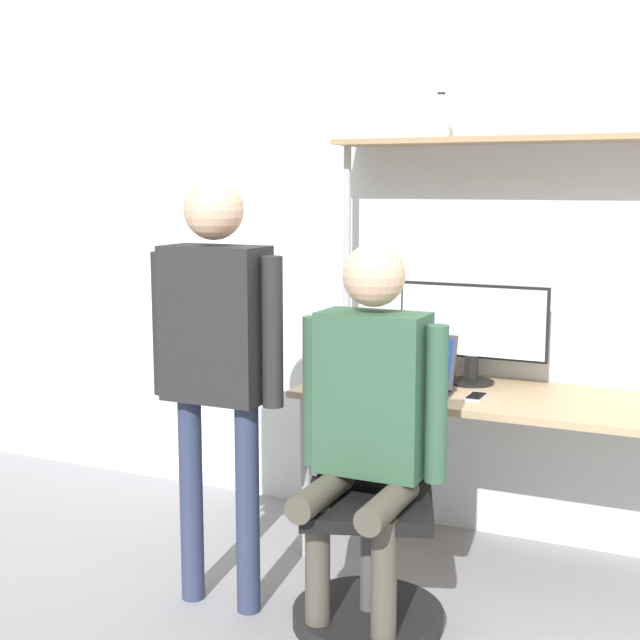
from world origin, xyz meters
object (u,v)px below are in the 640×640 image
Objects in this scene: monitor at (472,327)px; person_seated at (369,405)px; office_chair at (369,545)px; laptop at (417,376)px; bottle_clear at (441,119)px; person_standing at (216,341)px; cell_phone at (476,397)px.

person_seated is at bearing -98.27° from monitor.
person_seated is at bearing -72.85° from office_chair.
bottle_clear is (0.00, 0.25, 1.08)m from laptop.
person_standing is (-0.56, -0.13, 0.75)m from office_chair.
person_standing is (-0.58, -0.09, 0.20)m from person_seated.
monitor is at bearing 109.78° from cell_phone.
bottle_clear is (-0.26, 0.27, 1.14)m from cell_phone.
cell_phone is at bearing 67.93° from office_chair.
monitor is 1.11m from office_chair.
person_seated reaches higher than office_chair.
bottle_clear reaches higher than laptop.
person_seated is (0.01, -0.04, 0.55)m from office_chair.
laptop is at bearing 92.49° from office_chair.
cell_phone is at bearing 41.80° from person_standing.
office_chair is 4.84× the size of bottle_clear.
monitor is 0.37m from cell_phone.
person_standing reaches higher than office_chair.
laptop is 2.05× the size of cell_phone.
monitor is 3.41× the size of bottle_clear.
cell_phone is 1.11m from person_standing.
person_seated is at bearing 8.68° from person_standing.
cell_phone is 0.77× the size of bottle_clear.
person_standing reaches higher than laptop.
office_chair is (-0.24, -0.58, -0.46)m from cell_phone.
person_seated is (-0.13, -0.89, -0.16)m from monitor.
person_standing is (-0.80, -0.72, 0.29)m from cell_phone.
laptop is 0.27m from cell_phone.
monitor is at bearing -3.29° from bottle_clear.
person_seated is (-0.22, -0.63, 0.09)m from cell_phone.
cell_phone is 0.11× the size of person_seated.
cell_phone is 0.78m from office_chair.
person_standing is at bearing -166.75° from office_chair.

